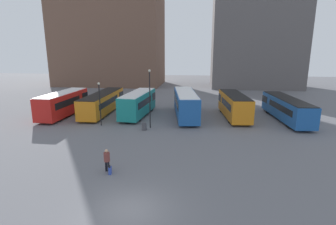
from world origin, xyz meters
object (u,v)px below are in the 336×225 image
Objects in this scene: bus_3 at (186,103)px; lamp_post_0 at (100,100)px; bus_4 at (234,105)px; lamp_post_1 at (150,95)px; bus_1 at (103,102)px; suitcase at (110,170)px; trash_bin at (144,126)px; bus_5 at (286,108)px; traveler at (107,158)px; bus_2 at (138,103)px; bus_0 at (63,103)px.

lamp_post_0 is at bearing 110.92° from bus_3.
bus_4 is 11.80m from lamp_post_1.
suitcase is at bearing -159.35° from bus_1.
trash_bin is (-0.51, -0.94, -3.36)m from lamp_post_1.
lamp_post_0 is (-22.07, -5.38, 1.47)m from bus_5.
bus_3 is 2.17× the size of lamp_post_0.
bus_1 reaches higher than traveler.
bus_1 is 1.85× the size of lamp_post_1.
bus_1 is at bearing 108.33° from lamp_post_0.
suitcase is at bearing 143.12° from bus_4.
bus_2 is 0.80× the size of bus_5.
lamp_post_1 is (-16.20, -5.63, 2.25)m from bus_5.
lamp_post_1 reaches higher than trash_bin.
bus_2 is at bearing -81.96° from bus_0.
bus_5 is (12.57, 0.03, -0.27)m from bus_3.
bus_2 is 12.57m from bus_4.
bus_2 is at bearing 116.14° from lamp_post_1.
bus_3 is 17.35m from traveler.
trash_bin is at bearing -156.92° from bus_2.
trash_bin is (2.15, -6.37, -1.27)m from bus_2.
trash_bin is at bearing 118.22° from bus_4.
bus_0 reaches higher than traveler.
lamp_post_0 is at bearing -119.77° from bus_0.
bus_3 is at bearing -96.11° from bus_1.
traveler is at bearing -142.07° from bus_0.
bus_3 is (16.16, 1.39, 0.10)m from bus_0.
bus_5 is (6.31, -0.45, -0.13)m from bus_4.
bus_0 is at bearing 161.40° from lamp_post_1.
bus_1 is 1.11× the size of bus_3.
trash_bin is at bearing -112.21° from bus_0.
trash_bin is (-10.40, -7.02, -1.23)m from bus_4.
bus_3 is 17.69m from suitcase.
bus_2 is at bearing 87.17° from bus_4.
bus_3 is at bearing -84.01° from bus_2.
lamp_post_1 is (1.03, 11.10, 2.78)m from traveler.
bus_3 reaches higher than trash_bin.
bus_1 is 11.64m from bus_3.
bus_1 is at bearing 82.59° from bus_4.
bus_3 is at bearing -27.57° from traveler.
bus_2 is 18.87m from bus_5.
traveler is at bearing -169.95° from bus_2.
bus_2 is 6.23m from lamp_post_0.
lamp_post_1 is (5.87, -0.25, 0.78)m from lamp_post_0.
bus_0 is at bearing 87.75° from bus_5.
lamp_post_1 reaches higher than bus_2.
bus_3 is (11.60, -0.98, 0.28)m from bus_1.
lamp_post_0 is at bearing 11.14° from traveler.
lamp_post_0 is 0.77× the size of lamp_post_1.
bus_3 reaches higher than bus_4.
bus_5 is 13.56× the size of trash_bin.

